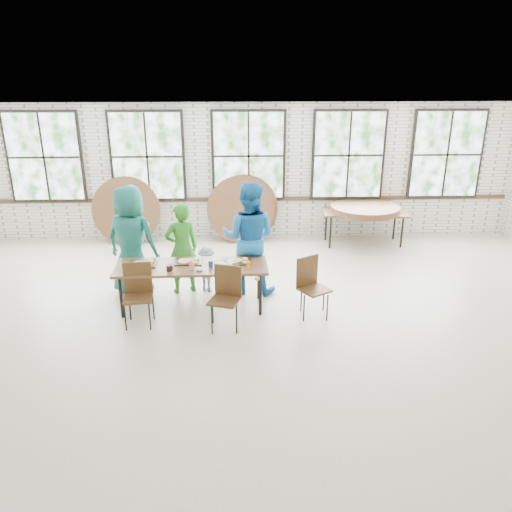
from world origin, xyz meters
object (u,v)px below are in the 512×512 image
at_px(chair_near_left, 138,289).
at_px(storage_table, 364,214).
at_px(dining_table, 192,268).
at_px(chair_near_right, 226,292).

xyz_separation_m(chair_near_left, storage_table, (4.29, 3.51, 0.13)).
distance_m(dining_table, chair_near_right, 0.84).
relative_size(dining_table, storage_table, 1.30).
height_order(dining_table, chair_near_right, chair_near_right).
bearing_deg(storage_table, dining_table, -134.56).
xyz_separation_m(dining_table, chair_near_left, (-0.77, -0.46, -0.13)).
bearing_deg(chair_near_left, storage_table, 33.28).
bearing_deg(storage_table, chair_near_right, -124.37).
height_order(dining_table, chair_near_left, chair_near_left).
bearing_deg(chair_near_left, dining_table, 24.99).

